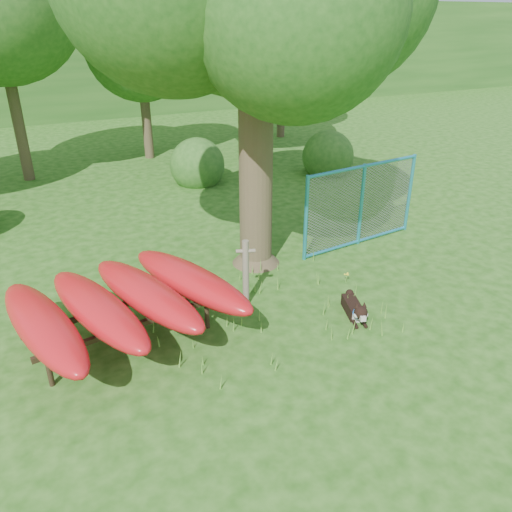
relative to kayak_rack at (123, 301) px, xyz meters
name	(u,v)px	position (x,y,z in m)	size (l,w,h in m)	color
ground	(277,337)	(2.35, -0.99, -0.83)	(80.00, 80.00, 0.00)	#1A480E
wooden_post	(246,271)	(2.36, 0.25, -0.12)	(0.36, 0.20, 1.34)	#625A4A
kayak_rack	(123,301)	(0.00, 0.00, 0.00)	(3.98, 3.54, 1.08)	black
husky_dog	(355,309)	(3.94, -1.09, -0.66)	(0.55, 1.01, 0.48)	black
fence_section	(361,205)	(6.05, 1.58, 0.17)	(3.39, 0.42, 3.31)	teal
wildflower_clump	(347,275)	(4.60, 0.08, -0.65)	(0.10, 0.09, 0.22)	#5C9731
bg_tree_c	(139,45)	(3.85, 12.01, 3.28)	(4.00, 4.00, 6.12)	#3D3221
bg_tree_d	(251,15)	(7.35, 10.01, 4.26)	(4.80, 4.80, 7.50)	#3D3221
bg_tree_e	(283,11)	(10.35, 13.01, 4.41)	(4.60, 4.60, 7.55)	#3D3221
shrub_right	(327,173)	(8.85, 7.01, -0.83)	(1.80, 1.80, 1.80)	#25551B
shrub_mid	(198,183)	(4.35, 8.01, -0.83)	(1.80, 1.80, 1.80)	#25551B
wooded_hillside	(50,54)	(2.35, 27.01, 2.17)	(80.00, 12.00, 6.00)	#25551B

